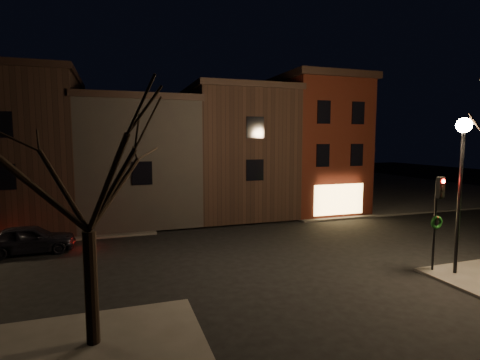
# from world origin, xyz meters

# --- Properties ---
(ground) EXTENTS (120.00, 120.00, 0.00)m
(ground) POSITION_xyz_m (0.00, 0.00, 0.00)
(ground) COLOR black
(ground) RESTS_ON ground
(sidewalk_far_right) EXTENTS (30.00, 30.00, 0.12)m
(sidewalk_far_right) POSITION_xyz_m (20.00, 20.00, 0.06)
(sidewalk_far_right) COLOR #2D2B28
(sidewalk_far_right) RESTS_ON ground
(corner_building) EXTENTS (6.50, 8.50, 10.50)m
(corner_building) POSITION_xyz_m (8.00, 9.47, 5.40)
(corner_building) COLOR #42140B
(corner_building) RESTS_ON ground
(row_building_a) EXTENTS (7.30, 10.30, 9.40)m
(row_building_a) POSITION_xyz_m (1.50, 10.50, 4.83)
(row_building_a) COLOR black
(row_building_a) RESTS_ON ground
(row_building_b) EXTENTS (7.80, 10.30, 8.40)m
(row_building_b) POSITION_xyz_m (-5.75, 10.50, 4.33)
(row_building_b) COLOR black
(row_building_b) RESTS_ON ground
(row_building_c) EXTENTS (7.30, 10.30, 9.90)m
(row_building_c) POSITION_xyz_m (-13.00, 10.50, 5.08)
(row_building_c) COLOR black
(row_building_c) RESTS_ON ground
(street_lamp_near) EXTENTS (0.60, 0.60, 6.48)m
(street_lamp_near) POSITION_xyz_m (6.20, -6.00, 5.18)
(street_lamp_near) COLOR black
(street_lamp_near) RESTS_ON sidewalk_near_right
(traffic_signal) EXTENTS (0.58, 0.38, 4.05)m
(traffic_signal) POSITION_xyz_m (5.60, -5.51, 2.81)
(traffic_signal) COLOR black
(traffic_signal) RESTS_ON sidewalk_near_right
(bare_tree_left) EXTENTS (5.60, 5.60, 7.50)m
(bare_tree_left) POSITION_xyz_m (-8.00, -7.00, 5.43)
(bare_tree_left) COLOR black
(bare_tree_left) RESTS_ON sidewalk_near_left
(parked_car_a) EXTENTS (4.35, 1.92, 1.46)m
(parked_car_a) POSITION_xyz_m (-11.49, 3.25, 0.73)
(parked_car_a) COLOR black
(parked_car_a) RESTS_ON ground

